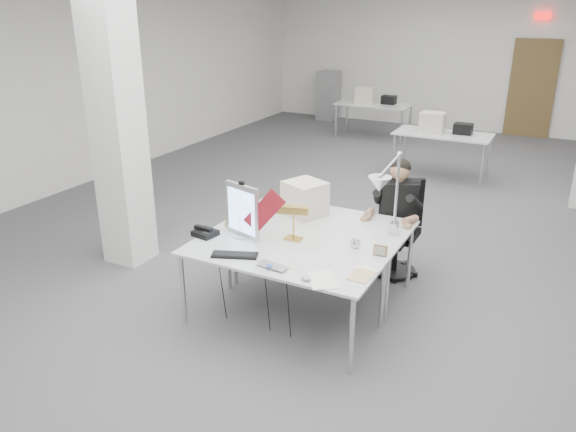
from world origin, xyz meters
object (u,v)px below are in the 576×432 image
Objects in this scene: office_chair at (397,229)px; beige_monitor at (305,198)px; bankers_lamp at (294,221)px; laptop at (269,268)px; seated_person at (398,199)px; monitor at (242,211)px; architect_lamp at (389,198)px; desk_phone at (205,233)px; desk_main at (282,255)px.

office_chair is 1.10m from beige_monitor.
office_chair is 2.88× the size of bankers_lamp.
seated_person is at bearing 79.53° from laptop.
monitor is 0.58× the size of architect_lamp.
desk_phone is 0.55× the size of beige_monitor.
monitor is 1.41× the size of bankers_lamp.
seated_person reaches higher than laptop.
bankers_lamp is at bearing -144.18° from seated_person.
desk_phone is (-0.85, 0.02, 0.04)m from desk_main.
bankers_lamp reaches higher than desk_phone.
seated_person reaches higher than monitor.
desk_main is 0.33m from laptop.
beige_monitor is at bearing 86.80° from monitor.
office_chair reaches higher than desk_main.
beige_monitor reaches higher than laptop.
seated_person is at bearing 54.04° from desk_phone.
bankers_lamp is at bearing -165.12° from architect_lamp.
desk_main is at bearing 7.30° from desk_phone.
bankers_lamp is (0.47, 0.15, -0.08)m from monitor.
bankers_lamp is 0.97× the size of beige_monitor.
bankers_lamp is at bearing 105.29° from laptop.
beige_monitor reaches higher than desk_phone.
desk_main is 3.45× the size of monitor.
bankers_lamp is at bearing 33.89° from monitor.
beige_monitor is 0.42× the size of architect_lamp.
beige_monitor is (-0.24, 0.97, 0.19)m from desk_main.
office_chair is at bearing 68.48° from desk_main.
architect_lamp is at bearing -104.70° from seated_person.
architect_lamp is at bearing 3.84° from bankers_lamp.
architect_lamp is at bearing 29.95° from desk_phone.
bankers_lamp is (-0.66, -1.17, 0.04)m from seated_person.
monitor is at bearing -179.89° from bankers_lamp.
bankers_lamp is (-0.05, 0.33, 0.20)m from desk_main.
seated_person reaches higher than desk_main.
beige_monitor is at bearing 155.58° from architect_lamp.
desk_main is 1.69× the size of office_chair.
beige_monitor is at bearing -170.55° from office_chair.
seated_person is 0.92m from architect_lamp.
monitor is at bearing -166.47° from architect_lamp.
bankers_lamp reaches higher than office_chair.
office_chair is 0.37m from seated_person.
seated_person is 1.00m from beige_monitor.
office_chair is 2.04× the size of monitor.
seated_person is 2.14× the size of beige_monitor.
office_chair is at bearing 79.96° from laptop.
monitor is 1.82× the size of laptop.
beige_monitor is (-0.85, -0.53, 0.04)m from seated_person.
desk_main is at bearing -3.03° from monitor.
monitor is at bearing -154.29° from office_chair.
architect_lamp reaches higher than bankers_lamp.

